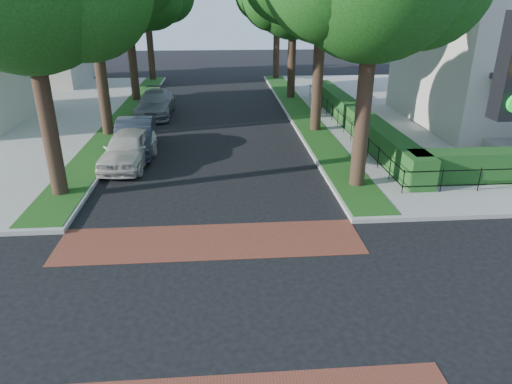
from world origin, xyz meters
TOP-DOWN VIEW (x-y plane):
  - ground at (0.00, 0.00)m, footprint 120.00×120.00m
  - crosswalk_far at (0.00, 3.20)m, footprint 9.00×2.20m
  - grass_strip_ne at (5.40, 19.10)m, footprint 1.60×29.80m
  - grass_strip_nw at (-5.40, 19.10)m, footprint 1.60×29.80m
  - hedge_main_road at (7.70, 15.00)m, footprint 1.00×18.00m
  - fence_main_road at (6.90, 15.00)m, footprint 0.06×18.00m
  - house_left_far at (-15.49, 31.99)m, footprint 10.00×9.00m
  - parked_car_front at (-3.60, 10.33)m, footprint 2.18×4.60m
  - parked_car_middle at (-3.60, 12.11)m, footprint 1.95×4.82m
  - parked_car_rear at (-3.60, 19.65)m, footprint 2.13×5.18m

SIDE VIEW (x-z plane):
  - ground at x=0.00m, z-range 0.00..0.00m
  - crosswalk_far at x=0.00m, z-range 0.00..0.01m
  - grass_strip_ne at x=5.40m, z-range 0.15..0.17m
  - grass_strip_nw at x=-5.40m, z-range 0.15..0.17m
  - fence_main_road at x=6.90m, z-range 0.15..1.05m
  - parked_car_rear at x=-3.60m, z-range 0.00..1.50m
  - hedge_main_road at x=7.70m, z-range 0.15..1.35m
  - parked_car_front at x=-3.60m, z-range 0.00..1.52m
  - parked_car_middle at x=-3.60m, z-range 0.00..1.56m
  - house_left_far at x=-15.49m, z-range -0.03..10.11m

